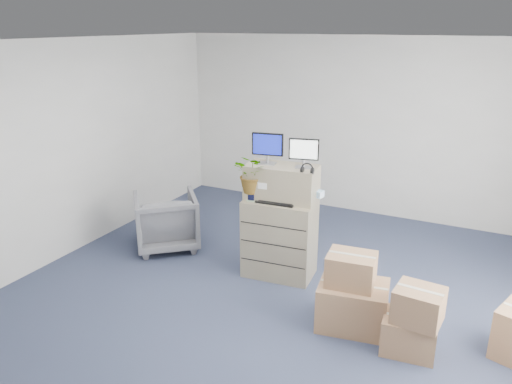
% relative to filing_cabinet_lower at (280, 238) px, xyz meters
% --- Properties ---
extents(ground, '(7.00, 7.00, 0.00)m').
position_rel_filing_cabinet_lower_xyz_m(ground, '(0.21, -0.89, -0.49)').
color(ground, '#242C41').
rests_on(ground, ground).
extents(wall_back, '(6.00, 0.02, 2.80)m').
position_rel_filing_cabinet_lower_xyz_m(wall_back, '(0.21, 2.62, 0.91)').
color(wall_back, beige).
rests_on(wall_back, ground).
extents(filing_cabinet_lower, '(0.88, 0.58, 0.97)m').
position_rel_filing_cabinet_lower_xyz_m(filing_cabinet_lower, '(0.00, 0.00, 0.00)').
color(filing_cabinet_lower, gray).
rests_on(filing_cabinet_lower, ground).
extents(filing_cabinet_upper, '(0.87, 0.49, 0.42)m').
position_rel_filing_cabinet_lower_xyz_m(filing_cabinet_upper, '(-0.00, 0.05, 0.70)').
color(filing_cabinet_upper, gray).
rests_on(filing_cabinet_upper, filing_cabinet_lower).
extents(monitor_left, '(0.37, 0.17, 0.37)m').
position_rel_filing_cabinet_lower_xyz_m(monitor_left, '(-0.19, 0.03, 1.11)').
color(monitor_left, '#99999E').
rests_on(monitor_left, filing_cabinet_upper).
extents(monitor_right, '(0.34, 0.17, 0.34)m').
position_rel_filing_cabinet_lower_xyz_m(monitor_right, '(0.25, 0.07, 1.10)').
color(monitor_right, '#99999E').
rests_on(monitor_right, filing_cabinet_upper).
extents(headphones, '(0.14, 0.03, 0.14)m').
position_rel_filing_cabinet_lower_xyz_m(headphones, '(0.36, -0.08, 0.94)').
color(headphones, black).
rests_on(headphones, filing_cabinet_upper).
extents(keyboard, '(0.48, 0.23, 0.02)m').
position_rel_filing_cabinet_lower_xyz_m(keyboard, '(-0.01, -0.10, 0.50)').
color(keyboard, black).
rests_on(keyboard, filing_cabinet_lower).
extents(mouse, '(0.10, 0.07, 0.03)m').
position_rel_filing_cabinet_lower_xyz_m(mouse, '(0.32, -0.10, 0.50)').
color(mouse, silver).
rests_on(mouse, filing_cabinet_lower).
extents(water_bottle, '(0.07, 0.07, 0.26)m').
position_rel_filing_cabinet_lower_xyz_m(water_bottle, '(0.12, 0.05, 0.62)').
color(water_bottle, gray).
rests_on(water_bottle, filing_cabinet_lower).
extents(phone_dock, '(0.06, 0.05, 0.12)m').
position_rel_filing_cabinet_lower_xyz_m(phone_dock, '(-0.02, 0.01, 0.53)').
color(phone_dock, silver).
rests_on(phone_dock, filing_cabinet_lower).
extents(external_drive, '(0.20, 0.15, 0.06)m').
position_rel_filing_cabinet_lower_xyz_m(external_drive, '(0.30, 0.12, 0.52)').
color(external_drive, black).
rests_on(external_drive, filing_cabinet_lower).
extents(tissue_box, '(0.23, 0.14, 0.08)m').
position_rel_filing_cabinet_lower_xyz_m(tissue_box, '(0.37, 0.17, 0.58)').
color(tissue_box, '#3D8DCF').
rests_on(tissue_box, external_drive).
extents(potted_plant, '(0.52, 0.55, 0.45)m').
position_rel_filing_cabinet_lower_xyz_m(potted_plant, '(-0.30, -0.12, 0.74)').
color(potted_plant, '#A1C09B').
rests_on(potted_plant, filing_cabinet_lower).
extents(office_chair, '(1.12, 1.12, 0.84)m').
position_rel_filing_cabinet_lower_xyz_m(office_chair, '(-1.72, 0.04, -0.07)').
color(office_chair, '#5E5E63').
rests_on(office_chair, ground).
extents(cardboard_boxes, '(2.46, 0.86, 0.80)m').
position_rel_filing_cabinet_lower_xyz_m(cardboard_boxes, '(1.78, -0.69, -0.18)').
color(cardboard_boxes, '#9F744D').
rests_on(cardboard_boxes, ground).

